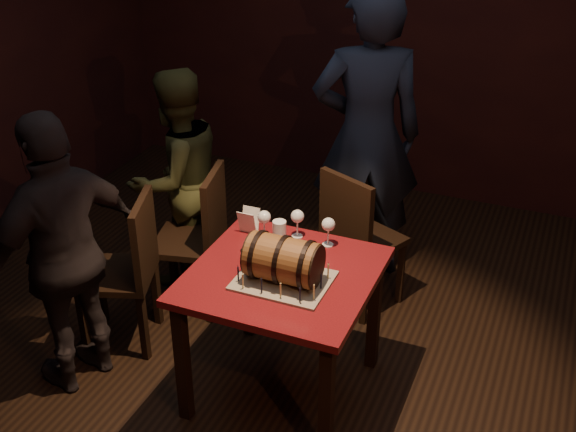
% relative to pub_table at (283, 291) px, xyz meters
% --- Properties ---
extents(room_shell, '(5.04, 5.04, 2.80)m').
position_rel_pub_table_xyz_m(room_shell, '(0.01, 0.16, 0.76)').
color(room_shell, black).
rests_on(room_shell, ground).
extents(pub_table, '(0.90, 0.90, 0.75)m').
position_rel_pub_table_xyz_m(pub_table, '(0.00, 0.00, 0.00)').
color(pub_table, '#540E13').
rests_on(pub_table, ground).
extents(cake_board, '(0.45, 0.35, 0.01)m').
position_rel_pub_table_xyz_m(cake_board, '(0.03, -0.07, 0.12)').
color(cake_board, gray).
rests_on(cake_board, pub_table).
extents(barrel_cake, '(0.40, 0.24, 0.24)m').
position_rel_pub_table_xyz_m(barrel_cake, '(0.03, -0.07, 0.23)').
color(barrel_cake, brown).
rests_on(barrel_cake, cake_board).
extents(birthday_candles, '(0.40, 0.30, 0.09)m').
position_rel_pub_table_xyz_m(birthday_candles, '(0.03, -0.07, 0.16)').
color(birthday_candles, '#E1D586').
rests_on(birthday_candles, cake_board).
extents(wine_glass_left, '(0.07, 0.07, 0.16)m').
position_rel_pub_table_xyz_m(wine_glass_left, '(-0.23, 0.28, 0.23)').
color(wine_glass_left, silver).
rests_on(wine_glass_left, pub_table).
extents(wine_glass_mid, '(0.07, 0.07, 0.16)m').
position_rel_pub_table_xyz_m(wine_glass_mid, '(-0.07, 0.36, 0.23)').
color(wine_glass_mid, silver).
rests_on(wine_glass_mid, pub_table).
extents(wine_glass_right, '(0.07, 0.07, 0.16)m').
position_rel_pub_table_xyz_m(wine_glass_right, '(0.12, 0.34, 0.23)').
color(wine_glass_right, silver).
rests_on(wine_glass_right, pub_table).
extents(pint_of_ale, '(0.07, 0.07, 0.15)m').
position_rel_pub_table_xyz_m(pint_of_ale, '(-0.11, 0.23, 0.18)').
color(pint_of_ale, silver).
rests_on(pint_of_ale, pub_table).
extents(menu_card, '(0.10, 0.05, 0.13)m').
position_rel_pub_table_xyz_m(menu_card, '(-0.33, 0.30, 0.17)').
color(menu_card, white).
rests_on(menu_card, pub_table).
extents(chair_back, '(0.53, 0.53, 0.93)m').
position_rel_pub_table_xyz_m(chair_back, '(0.10, 0.89, -0.12)').
color(chair_back, black).
rests_on(chair_back, ground).
extents(chair_left_rear, '(0.48, 0.48, 0.93)m').
position_rel_pub_table_xyz_m(chair_left_rear, '(-0.78, 0.53, -0.12)').
color(chair_left_rear, black).
rests_on(chair_left_rear, ground).
extents(chair_left_front, '(0.51, 0.51, 0.93)m').
position_rel_pub_table_xyz_m(chair_left_front, '(-0.97, 0.06, -0.12)').
color(chair_left_front, black).
rests_on(chair_left_front, ground).
extents(person_back, '(0.83, 0.70, 1.93)m').
position_rel_pub_table_xyz_m(person_back, '(0.00, 1.36, 0.32)').
color(person_back, '#192033').
rests_on(person_back, ground).
extents(person_left_rear, '(0.78, 0.86, 1.44)m').
position_rel_pub_table_xyz_m(person_left_rear, '(-1.07, 0.79, 0.08)').
color(person_left_rear, '#3D3E1F').
rests_on(person_left_rear, ground).
extents(person_left_front, '(0.64, 0.98, 1.55)m').
position_rel_pub_table_xyz_m(person_left_front, '(-1.07, -0.31, 0.13)').
color(person_left_front, black).
rests_on(person_left_front, ground).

